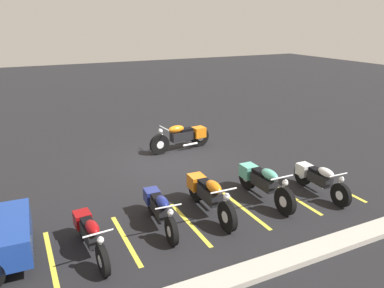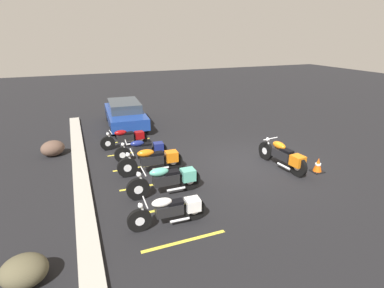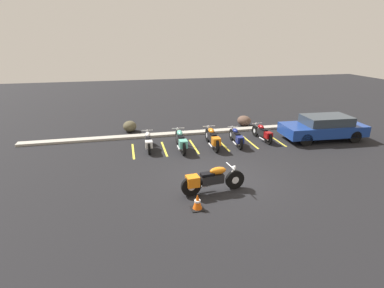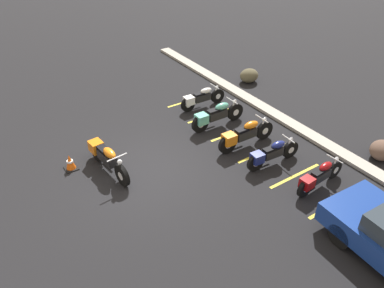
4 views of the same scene
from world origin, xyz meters
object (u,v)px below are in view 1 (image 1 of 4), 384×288
(parked_bike_3, at_px, (159,208))
(parked_bike_0, at_px, (318,178))
(motorcycle_orange_featured, at_px, (183,136))
(parked_bike_4, at_px, (90,233))
(parked_bike_1, at_px, (262,181))
(parked_bike_2, at_px, (208,194))
(traffic_cone, at_px, (189,133))

(parked_bike_3, bearing_deg, parked_bike_0, 89.39)
(motorcycle_orange_featured, xyz_separation_m, parked_bike_4, (4.27, 4.86, -0.07))
(parked_bike_0, height_order, parked_bike_4, parked_bike_0)
(motorcycle_orange_featured, bearing_deg, parked_bike_1, 87.16)
(parked_bike_2, bearing_deg, parked_bike_0, 84.28)
(parked_bike_0, height_order, parked_bike_2, parked_bike_2)
(parked_bike_1, distance_m, parked_bike_4, 4.51)
(parked_bike_2, relative_size, traffic_cone, 4.42)
(motorcycle_orange_featured, bearing_deg, parked_bike_0, 104.33)
(motorcycle_orange_featured, height_order, parked_bike_1, motorcycle_orange_featured)
(parked_bike_0, relative_size, parked_bike_1, 0.89)
(parked_bike_3, distance_m, parked_bike_4, 1.66)
(parked_bike_0, xyz_separation_m, parked_bike_4, (6.02, 0.05, -0.01))
(parked_bike_0, bearing_deg, parked_bike_4, -87.58)
(parked_bike_2, xyz_separation_m, parked_bike_3, (1.28, 0.06, -0.05))
(parked_bike_0, distance_m, parked_bike_3, 4.42)
(parked_bike_4, relative_size, traffic_cone, 3.87)
(motorcycle_orange_featured, relative_size, traffic_cone, 4.51)
(parked_bike_1, bearing_deg, parked_bike_4, -83.91)
(parked_bike_4, height_order, traffic_cone, parked_bike_4)
(parked_bike_0, distance_m, parked_bike_2, 3.15)
(parked_bike_2, height_order, parked_bike_3, parked_bike_2)
(parked_bike_0, distance_m, traffic_cone, 5.87)
(parked_bike_1, xyz_separation_m, parked_bike_2, (1.60, 0.02, 0.00))
(parked_bike_1, xyz_separation_m, parked_bike_4, (4.49, 0.45, -0.06))
(motorcycle_orange_featured, xyz_separation_m, traffic_cone, (-0.69, -0.96, -0.25))
(motorcycle_orange_featured, height_order, traffic_cone, motorcycle_orange_featured)
(parked_bike_3, xyz_separation_m, traffic_cone, (-3.35, -5.45, -0.19))
(parked_bike_0, bearing_deg, parked_bike_3, -92.25)
(parked_bike_0, relative_size, parked_bike_2, 0.89)
(parked_bike_4, bearing_deg, parked_bike_0, 86.47)
(parked_bike_0, bearing_deg, parked_bike_1, -102.54)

